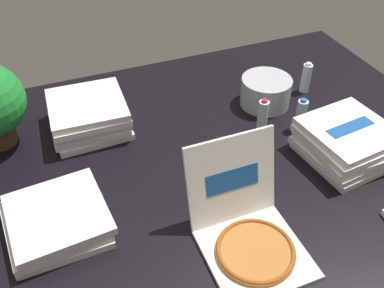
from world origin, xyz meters
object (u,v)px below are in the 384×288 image
open_pizza_box (249,231)px  pizza_stack_left_near (346,143)px  water_bottle_1 (301,115)px  water_bottle_0 (263,116)px  pizza_stack_left_mid (88,115)px  ice_bucket (266,92)px  water_bottle_2 (306,78)px  pizza_stack_right_far (57,220)px

open_pizza_box → pizza_stack_left_near: (0.75, 0.32, 0.02)m
water_bottle_1 → water_bottle_0: bearing=159.5°
pizza_stack_left_mid → water_bottle_1: size_ratio=2.16×
pizza_stack_left_near → water_bottle_0: water_bottle_0 is taller
water_bottle_1 → pizza_stack_left_near: bearing=-73.0°
pizza_stack_left_near → ice_bucket: 0.62m
pizza_stack_left_mid → water_bottle_1: water_bottle_1 is taller
pizza_stack_left_near → water_bottle_2: 0.65m
pizza_stack_right_far → pizza_stack_left_mid: bearing=67.4°
pizza_stack_left_mid → ice_bucket: 1.09m
ice_bucket → water_bottle_2: bearing=5.7°
ice_bucket → water_bottle_0: 0.27m
pizza_stack_left_near → ice_bucket: bearing=104.1°
pizza_stack_left_near → pizza_stack_left_mid: bearing=148.3°
open_pizza_box → water_bottle_1: open_pizza_box is taller
pizza_stack_left_near → ice_bucket: size_ratio=1.55×
pizza_stack_left_near → water_bottle_1: (-0.09, 0.30, 0.00)m
open_pizza_box → water_bottle_0: (0.45, 0.70, 0.02)m
open_pizza_box → water_bottle_0: 0.83m
water_bottle_2 → open_pizza_box: bearing=-133.7°
water_bottle_0 → pizza_stack_left_mid: bearing=157.6°
pizza_stack_left_near → ice_bucket: (-0.15, 0.60, -0.01)m
pizza_stack_right_far → ice_bucket: bearing=21.3°
open_pizza_box → water_bottle_2: open_pizza_box is taller
pizza_stack_left_mid → water_bottle_2: 1.39m
pizza_stack_right_far → ice_bucket: size_ratio=1.53×
water_bottle_1 → water_bottle_2: bearing=52.7°
open_pizza_box → pizza_stack_left_mid: bearing=113.8°
ice_bucket → pizza_stack_left_near: bearing=-75.9°
water_bottle_0 → water_bottle_2: same height
pizza_stack_left_near → ice_bucket: pizza_stack_left_near is taller
water_bottle_1 → water_bottle_2: 0.42m
pizza_stack_left_near → pizza_stack_right_far: 1.51m
pizza_stack_left_mid → water_bottle_2: size_ratio=2.16×
pizza_stack_left_near → water_bottle_0: (-0.30, 0.38, 0.00)m
pizza_stack_left_near → water_bottle_1: water_bottle_1 is taller
open_pizza_box → water_bottle_1: 0.91m
water_bottle_0 → water_bottle_2: bearing=29.2°
open_pizza_box → water_bottle_1: bearing=43.3°
open_pizza_box → water_bottle_0: open_pizza_box is taller
pizza_stack_left_near → water_bottle_0: 0.48m
open_pizza_box → pizza_stack_left_mid: size_ratio=1.17×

